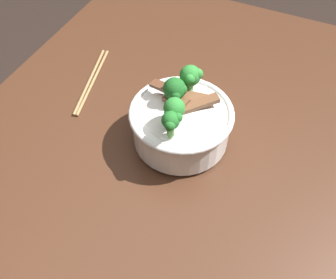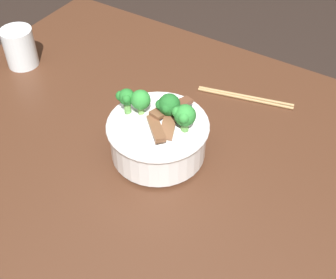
{
  "view_description": "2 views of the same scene",
  "coord_description": "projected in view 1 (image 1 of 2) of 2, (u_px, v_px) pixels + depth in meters",
  "views": [
    {
      "loc": [
        0.46,
        0.21,
        1.42
      ],
      "look_at": [
        0.02,
        0.01,
        0.83
      ],
      "focal_mm": 41.73,
      "sensor_mm": 36.0,
      "label": 1
    },
    {
      "loc": [
        -0.39,
        0.57,
        1.47
      ],
      "look_at": [
        -0.05,
        0.03,
        0.86
      ],
      "focal_mm": 48.77,
      "sensor_mm": 36.0,
      "label": 2
    }
  ],
  "objects": [
    {
      "name": "dining_table",
      "position": [
        170.0,
        179.0,
        0.91
      ],
      "size": [
        1.15,
        0.89,
        0.78
      ],
      "color": "#472819",
      "rests_on": "ground"
    },
    {
      "name": "rice_bowl",
      "position": [
        181.0,
        120.0,
        0.77
      ],
      "size": [
        0.21,
        0.21,
        0.15
      ],
      "color": "white",
      "rests_on": "dining_table"
    },
    {
      "name": "chopsticks_pair",
      "position": [
        91.0,
        81.0,
        0.93
      ],
      "size": [
        0.23,
        0.07,
        0.01
      ],
      "color": "#9E7A4C",
      "rests_on": "dining_table"
    }
  ]
}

